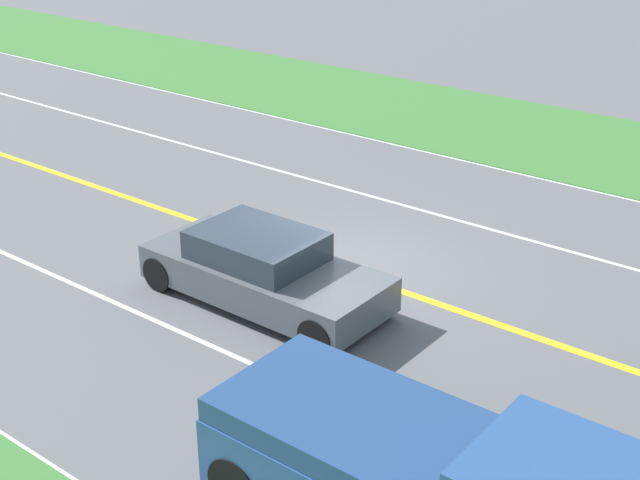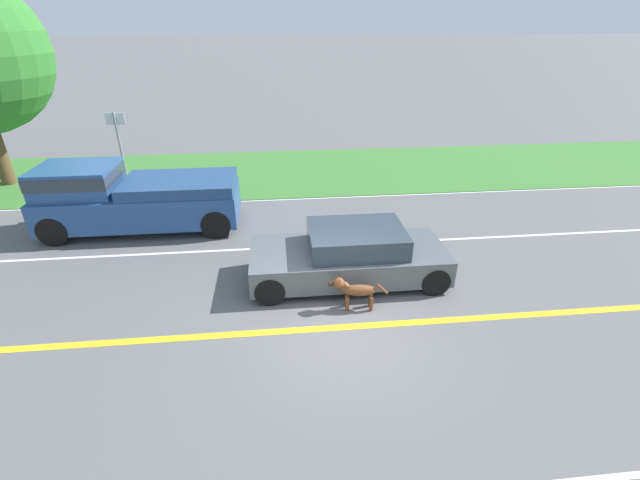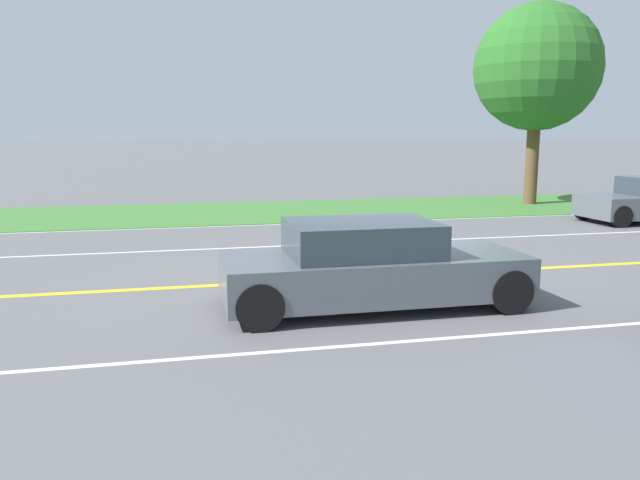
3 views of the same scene
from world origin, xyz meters
TOP-DOWN VIEW (x-y plane):
  - ground_plane at (0.00, 0.00)m, footprint 400.00×400.00m
  - centre_divider_line at (0.00, 0.00)m, footprint 0.18×160.00m
  - lane_edge_line_right at (7.00, 0.00)m, footprint 0.14×160.00m
  - lane_dash_same_dir at (3.50, 0.00)m, footprint 0.10×160.00m
  - grass_verge_right at (10.00, 0.00)m, footprint 6.00×160.00m
  - ego_car at (1.81, -0.49)m, footprint 1.90×4.48m
  - dog at (0.61, -0.38)m, footprint 0.33×1.26m
  - pickup_truck at (5.20, 5.28)m, footprint 2.01×5.46m
  - street_sign at (8.56, 6.45)m, footprint 0.11×0.64m

SIDE VIEW (x-z plane):
  - ground_plane at x=0.00m, z-range 0.00..0.00m
  - centre_divider_line at x=0.00m, z-range 0.00..0.01m
  - lane_edge_line_right at x=7.00m, z-range 0.00..0.01m
  - lane_dash_same_dir at x=3.50m, z-range 0.00..0.01m
  - grass_verge_right at x=10.00m, z-range 0.00..0.03m
  - dog at x=0.61m, z-range 0.08..0.86m
  - ego_car at x=1.81m, z-range -0.04..1.26m
  - pickup_truck at x=5.20m, z-range 0.01..1.94m
  - street_sign at x=8.56m, z-range 0.34..3.10m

